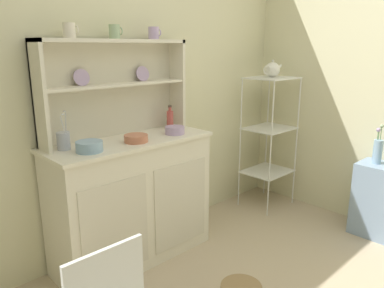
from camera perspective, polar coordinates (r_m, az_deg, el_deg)
wall_back at (r=2.84m, az=-9.28°, el=9.22°), size 3.84×0.05×2.50m
hutch_cabinet at (r=2.71m, az=-9.10°, el=-8.35°), size 1.17×0.45×0.89m
hutch_shelf_unit at (r=2.65m, az=-11.89°, el=9.49°), size 1.10×0.18×0.67m
bakers_rack at (r=3.57m, az=11.77°, el=2.68°), size 0.44×0.36×1.24m
cup_cream_0 at (r=2.45m, az=-18.26°, el=16.18°), size 0.09×0.07×0.09m
cup_sage_1 at (r=2.60m, az=-11.76°, el=16.49°), size 0.09×0.07×0.09m
cup_lilac_2 at (r=2.79m, az=-5.87°, el=16.54°), size 0.09×0.08×0.09m
bowl_mixing_large at (r=2.34m, az=-15.44°, el=-0.37°), size 0.16×0.16×0.06m
bowl_floral_medium at (r=2.51m, az=-8.57°, el=0.86°), size 0.16×0.16×0.05m
bowl_cream_small at (r=2.71m, az=-2.66°, el=2.13°), size 0.14×0.14×0.06m
jam_bottle at (r=2.88m, az=-3.38°, el=3.82°), size 0.05×0.05×0.18m
utensil_jar at (r=2.42m, az=-19.08°, el=0.52°), size 0.08×0.08×0.24m
porcelain_teapot at (r=3.50m, az=12.21°, el=11.07°), size 0.22×0.13×0.16m
flower_vase at (r=3.31m, az=26.57°, el=-0.80°), size 0.07×0.07×0.32m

